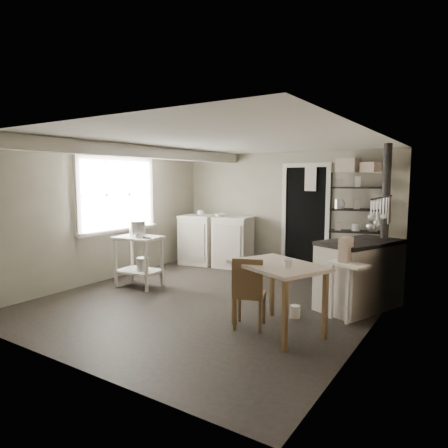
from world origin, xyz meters
The scene contains 31 objects.
floor centered at (0.00, 0.00, 0.00)m, with size 5.00×5.00×0.00m, color black.
ceiling centered at (0.00, 0.00, 2.30)m, with size 5.00×5.00×0.00m, color silver.
wall_back centered at (0.00, 2.50, 1.15)m, with size 4.50×0.02×2.30m, color #9D9985.
wall_front centered at (0.00, -2.50, 1.15)m, with size 4.50×0.02×2.30m, color #9D9985.
wall_left centered at (-2.25, 0.00, 1.15)m, with size 0.02×5.00×2.30m, color #9D9985.
wall_right centered at (2.25, 0.00, 1.15)m, with size 0.02×5.00×2.30m, color #9D9985.
window centered at (-2.22, 0.20, 1.50)m, with size 0.12×1.76×1.28m, color silver, non-canonical shape.
doorway centered at (0.45, 2.47, 1.00)m, with size 0.96×0.10×2.08m, color silver, non-canonical shape.
ceiling_beam centered at (-1.20, 0.00, 2.20)m, with size 0.18×5.00×0.18m, color silver, non-canonical shape.
wallpaper_panel centered at (2.24, 0.00, 1.15)m, with size 0.01×5.00×2.30m, color beige, non-canonical shape.
utensil_rail centered at (2.19, 0.60, 1.55)m, with size 0.06×1.20×0.44m, color silver, non-canonical shape.
prep_table centered at (-1.44, -0.07, 0.40)m, with size 0.73×0.52×0.84m, color silver, non-canonical shape.
stockpot centered at (-1.54, 0.01, 0.94)m, with size 0.27×0.27×0.29m, color silver.
saucepan centered at (-1.32, -0.16, 0.85)m, with size 0.16×0.16×0.09m, color silver.
bucket centered at (-1.35, -0.08, 0.39)m, with size 0.20×0.20×0.22m, color silver.
base_cabinets centered at (-1.30, 2.00, 0.46)m, with size 1.56×0.67×1.02m, color beige, non-canonical shape.
mixing_bowl centered at (-1.20, 2.00, 0.96)m, with size 0.31×0.31×0.08m, color white.
counter_cup centered at (-1.63, 1.93, 0.97)m, with size 0.13×0.13×0.10m, color white.
shelf_rack centered at (1.47, 2.23, 0.95)m, with size 0.90×0.35×1.89m, color black, non-canonical shape.
shelf_jar centered at (1.22, 2.20, 1.36)m, with size 0.08×0.08×0.18m, color white.
storage_box_a centered at (1.30, 2.25, 2.01)m, with size 0.35×0.30×0.24m, color beige.
storage_box_b centered at (1.67, 2.22, 1.99)m, with size 0.26×0.24×0.17m, color beige.
stove centered at (1.92, 0.77, 0.44)m, with size 0.66×1.20×0.94m, color beige, non-canonical shape.
stovepipe centered at (2.14, 1.18, 1.59)m, with size 0.11×0.11×1.45m, color black, non-canonical shape.
side_ledge centered at (1.95, 0.06, 0.43)m, with size 0.50×0.27×0.77m, color silver, non-canonical shape.
oats_box centered at (1.91, 0.10, 1.01)m, with size 0.12×0.20×0.30m, color beige.
work_table centered at (1.34, -0.62, 0.38)m, with size 1.06×0.74×0.81m, color beige, non-canonical shape.
table_cup centered at (1.51, -0.73, 0.81)m, with size 0.10×0.10×0.10m, color white.
chair centered at (1.00, -0.68, 0.48)m, with size 0.36×0.38×0.87m, color brown, non-canonical shape.
flour_sack centered at (1.13, 2.11, 0.24)m, with size 0.42×0.36×0.51m, color silver.
floor_crock centered at (1.34, -0.07, 0.07)m, with size 0.13×0.13×0.16m, color white.
Camera 1 is at (3.27, -4.76, 1.79)m, focal length 32.00 mm.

